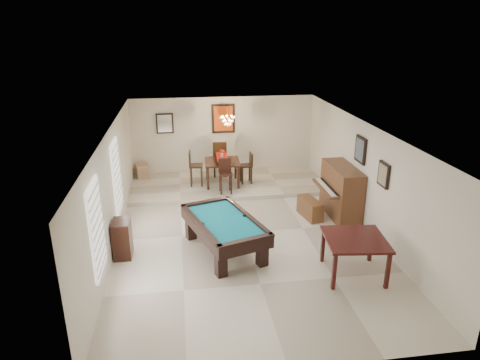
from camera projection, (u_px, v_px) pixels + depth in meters
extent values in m
cube|color=beige|center=(243.00, 233.00, 10.49)|extent=(6.00, 9.00, 0.02)
cube|color=silver|center=(223.00, 136.00, 14.23)|extent=(6.00, 0.04, 2.60)
cube|color=silver|center=(293.00, 296.00, 5.86)|extent=(6.00, 0.04, 2.60)
cube|color=silver|center=(112.00, 189.00, 9.65)|extent=(0.04, 9.00, 2.60)
cube|color=silver|center=(365.00, 177.00, 10.45)|extent=(0.04, 9.00, 2.60)
cube|color=white|center=(244.00, 129.00, 9.60)|extent=(6.00, 9.00, 0.04)
cube|color=beige|center=(228.00, 184.00, 13.49)|extent=(6.00, 2.50, 0.12)
cube|color=white|center=(97.00, 229.00, 7.57)|extent=(0.06, 1.00, 1.70)
cube|color=white|center=(117.00, 176.00, 10.17)|extent=(0.06, 1.00, 1.70)
cube|color=brown|center=(310.00, 208.00, 11.25)|extent=(0.50, 0.93, 0.49)
cube|color=black|center=(122.00, 239.00, 9.29)|extent=(0.37, 0.56, 0.84)
cube|color=tan|center=(142.00, 171.00, 13.85)|extent=(0.49, 0.55, 0.42)
cube|color=#D84C14|center=(223.00, 119.00, 13.99)|extent=(0.75, 0.06, 0.95)
cube|color=white|center=(165.00, 123.00, 13.77)|extent=(0.55, 0.06, 0.65)
cube|color=slate|center=(361.00, 150.00, 10.51)|extent=(0.06, 0.55, 0.65)
cube|color=gray|center=(384.00, 175.00, 9.37)|extent=(0.06, 0.45, 0.55)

